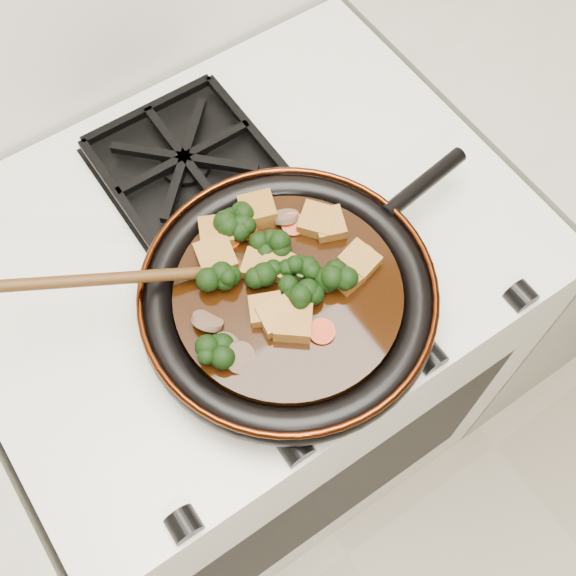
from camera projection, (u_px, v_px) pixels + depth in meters
stove at (254, 360)px, 1.37m from camera, size 0.76×0.60×0.90m
burner_grate_front at (299, 311)px, 0.90m from camera, size 0.23×0.23×0.03m
burner_grate_back at (185, 162)px, 1.01m from camera, size 0.23×0.23×0.03m
skillet at (289, 297)px, 0.88m from camera, size 0.49×0.37×0.05m
braising_sauce at (288, 296)px, 0.87m from camera, size 0.28×0.28×0.02m
tofu_cube_0 at (278, 317)px, 0.84m from camera, size 0.05×0.04×0.03m
tofu_cube_1 at (279, 265)px, 0.87m from camera, size 0.05×0.05×0.02m
tofu_cube_2 at (267, 310)px, 0.85m from camera, size 0.05×0.05×0.03m
tofu_cube_3 at (330, 225)px, 0.90m from camera, size 0.05×0.05×0.03m
tofu_cube_4 at (216, 258)px, 0.88m from camera, size 0.05×0.06×0.03m
tofu_cube_5 at (258, 266)px, 0.87m from camera, size 0.05×0.05×0.02m
tofu_cube_6 at (258, 211)px, 0.91m from camera, size 0.06×0.06×0.03m
tofu_cube_7 at (317, 221)px, 0.90m from camera, size 0.06×0.06×0.03m
tofu_cube_8 at (359, 261)px, 0.88m from camera, size 0.05×0.05×0.03m
tofu_cube_9 at (293, 323)px, 0.84m from camera, size 0.06×0.06×0.03m
tofu_cube_10 at (346, 276)px, 0.87m from camera, size 0.04×0.04×0.02m
tofu_cube_11 at (216, 233)px, 0.89m from camera, size 0.06×0.06×0.03m
broccoli_floret_0 at (220, 279)px, 0.86m from camera, size 0.08×0.09×0.07m
broccoli_floret_1 at (338, 278)px, 0.86m from camera, size 0.07×0.07×0.06m
broccoli_floret_2 at (301, 290)px, 0.85m from camera, size 0.09×0.08×0.07m
broccoli_floret_3 at (234, 223)px, 0.90m from camera, size 0.08×0.08×0.06m
broccoli_floret_4 at (299, 273)px, 0.86m from camera, size 0.07×0.07×0.07m
broccoli_floret_5 at (244, 225)px, 0.90m from camera, size 0.08×0.08×0.06m
broccoli_floret_6 at (217, 354)px, 0.82m from camera, size 0.08×0.08×0.07m
broccoli_floret_7 at (273, 246)px, 0.88m from camera, size 0.07×0.07×0.05m
broccoli_floret_8 at (265, 278)px, 0.87m from camera, size 0.07×0.08×0.05m
carrot_coin_0 at (322, 331)px, 0.84m from camera, size 0.03×0.03×0.02m
carrot_coin_1 at (229, 238)px, 0.89m from camera, size 0.03×0.03×0.01m
carrot_coin_2 at (293, 224)px, 0.90m from camera, size 0.03×0.03×0.02m
carrot_coin_3 at (231, 230)px, 0.90m from camera, size 0.03×0.03×0.02m
carrot_coin_4 at (247, 232)px, 0.90m from camera, size 0.03×0.03×0.02m
mushroom_slice_0 at (226, 347)px, 0.83m from camera, size 0.04×0.05×0.03m
mushroom_slice_1 at (239, 357)px, 0.82m from camera, size 0.05×0.04×0.03m
mushroom_slice_2 at (207, 321)px, 0.84m from camera, size 0.05×0.05×0.03m
mushroom_slice_3 at (364, 257)px, 0.88m from camera, size 0.05×0.05×0.02m
mushroom_slice_4 at (285, 217)px, 0.91m from camera, size 0.04×0.04×0.02m
wooden_spoon at (158, 276)px, 0.85m from camera, size 0.16×0.09×0.27m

